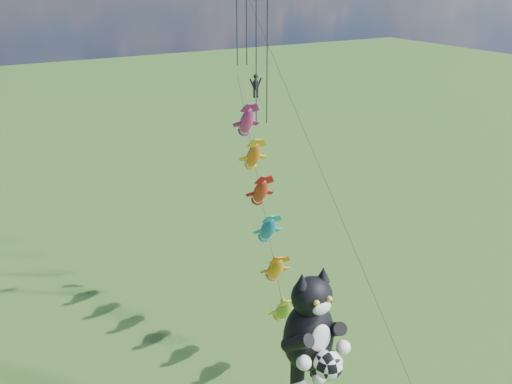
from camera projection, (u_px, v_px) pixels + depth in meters
cat_kite_rig at (312, 330)px, 25.43m from camera, size 2.79×4.19×12.51m
fish_windsock_rig at (264, 211)px, 37.23m from camera, size 4.30×15.46×17.48m
parafoil_rig at (258, 60)px, 39.27m from camera, size 3.80×17.29×26.70m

